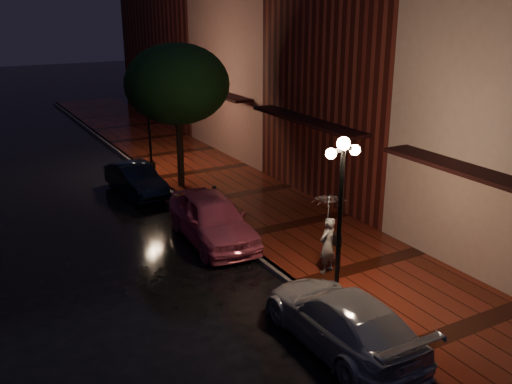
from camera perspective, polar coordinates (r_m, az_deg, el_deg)
ground at (r=18.70m, az=-2.17°, el=-4.94°), size 120.00×120.00×0.00m
sidewalk at (r=19.71m, az=3.66°, el=-3.45°), size 4.50×60.00×0.15m
curb at (r=18.67m, az=-2.17°, el=-4.72°), size 0.25×60.00×0.15m
storefront_mid at (r=22.82m, az=11.49°, el=13.30°), size 5.00×8.00×11.00m
storefront_far at (r=29.44m, az=1.03°, el=12.80°), size 5.00×8.00×9.00m
storefront_extra at (r=38.34m, az=-6.78°, el=14.77°), size 5.00×12.00×10.00m
streetlamp_near at (r=13.98m, az=8.41°, el=-1.96°), size 0.96×0.36×4.31m
streetlamp_far at (r=26.07m, az=-10.70°, el=7.51°), size 0.96×0.36×4.31m
street_tree at (r=23.10m, az=-7.85°, el=10.41°), size 4.16×4.16×5.80m
pink_car at (r=18.47m, az=-4.39°, el=-2.64°), size 2.19×4.74×1.57m
navy_car at (r=23.51m, az=-11.93°, el=1.26°), size 1.66×3.88×1.24m
silver_car at (r=13.24m, az=8.58°, el=-12.49°), size 1.93×4.63×1.34m
woman_with_umbrella at (r=15.87m, az=7.27°, el=-3.00°), size 0.95×0.97×2.28m
parking_meter at (r=19.96m, az=-4.20°, el=-0.68°), size 0.13×0.11×1.22m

